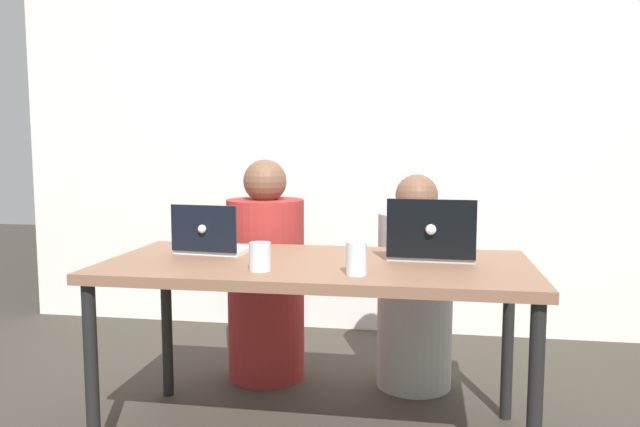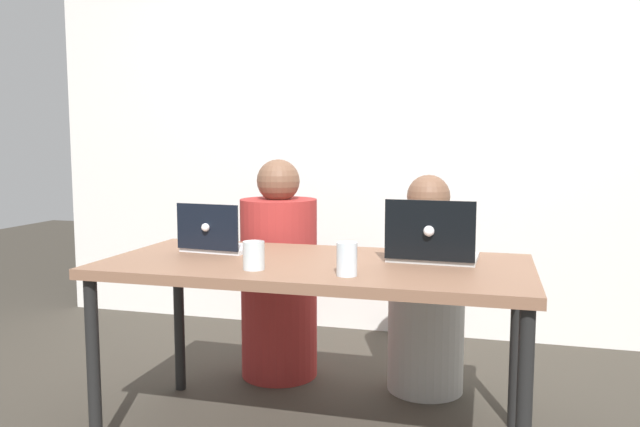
% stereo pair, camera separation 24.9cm
% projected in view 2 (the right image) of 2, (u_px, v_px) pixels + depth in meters
% --- Properties ---
extents(back_wall, '(4.50, 0.10, 2.63)m').
position_uv_depth(back_wall, '(384.00, 124.00, 3.90)').
color(back_wall, silver).
rests_on(back_wall, ground).
extents(desk, '(1.66, 0.78, 0.73)m').
position_uv_depth(desk, '(315.00, 277.00, 2.45)').
color(desk, '#855C45').
rests_on(desk, ground).
extents(person_on_left, '(0.43, 0.43, 1.12)m').
position_uv_depth(person_on_left, '(279.00, 281.00, 3.19)').
color(person_on_left, '#A42C29').
rests_on(person_on_left, ground).
extents(person_on_right, '(0.41, 0.41, 1.05)m').
position_uv_depth(person_on_right, '(427.00, 296.00, 3.00)').
color(person_on_right, '#B2AFA8').
rests_on(person_on_right, ground).
extents(laptop_back_left, '(0.31, 0.26, 0.21)m').
position_uv_depth(laptop_back_left, '(216.00, 241.00, 2.66)').
color(laptop_back_left, silver).
rests_on(laptop_back_left, desk).
extents(laptop_back_right, '(0.35, 0.30, 0.25)m').
position_uv_depth(laptop_back_right, '(432.00, 248.00, 2.43)').
color(laptop_back_right, '#B4B8B7').
rests_on(laptop_back_right, desk).
extents(water_glass_left, '(0.08, 0.08, 0.10)m').
position_uv_depth(water_glass_left, '(254.00, 257.00, 2.27)').
color(water_glass_left, silver).
rests_on(water_glass_left, desk).
extents(water_glass_right, '(0.07, 0.07, 0.12)m').
position_uv_depth(water_glass_right, '(347.00, 261.00, 2.17)').
color(water_glass_right, silver).
rests_on(water_glass_right, desk).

